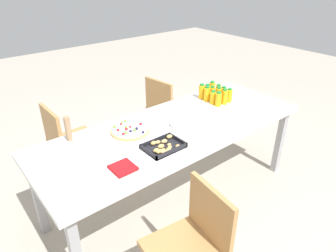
{
  "coord_description": "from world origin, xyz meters",
  "views": [
    {
      "loc": [
        1.44,
        1.67,
        1.92
      ],
      "look_at": [
        0.06,
        -0.02,
        0.76
      ],
      "focal_mm": 32.62,
      "sensor_mm": 36.0,
      "label": 1
    }
  ],
  "objects_px": {
    "juice_bottle_5": "(207,94)",
    "juice_bottle_4": "(212,93)",
    "juice_bottle_0": "(212,88)",
    "party_table": "(175,133)",
    "juice_bottle_10": "(225,97)",
    "snack_tray": "(163,146)",
    "juice_bottle_7": "(218,95)",
    "juice_bottle_6": "(224,93)",
    "juice_bottle_3": "(218,91)",
    "fruit_pizza": "(130,130)",
    "chair_near_right": "(67,139)",
    "plate_stack": "(183,123)",
    "juice_bottle_2": "(202,92)",
    "juice_bottle_9": "(229,95)",
    "chair_near_left": "(166,106)",
    "napkin_stack": "(123,168)",
    "juice_bottle_8": "(213,98)",
    "cardboard_tube": "(68,129)",
    "juice_bottle_1": "(207,91)",
    "juice_bottle_11": "(218,99)",
    "chair_far_right": "(193,241)"
  },
  "relations": [
    {
      "from": "juice_bottle_5",
      "to": "juice_bottle_4",
      "type": "bearing_deg",
      "value": 177.23
    },
    {
      "from": "juice_bottle_4",
      "to": "juice_bottle_11",
      "type": "height_order",
      "value": "juice_bottle_11"
    },
    {
      "from": "juice_bottle_3",
      "to": "juice_bottle_5",
      "type": "relative_size",
      "value": 0.9
    },
    {
      "from": "chair_near_left",
      "to": "juice_bottle_10",
      "type": "bearing_deg",
      "value": 2.11
    },
    {
      "from": "juice_bottle_5",
      "to": "plate_stack",
      "type": "xyz_separation_m",
      "value": [
        0.51,
        0.23,
        -0.06
      ]
    },
    {
      "from": "party_table",
      "to": "juice_bottle_10",
      "type": "bearing_deg",
      "value": -175.22
    },
    {
      "from": "juice_bottle_5",
      "to": "juice_bottle_10",
      "type": "xyz_separation_m",
      "value": [
        -0.08,
        0.16,
        0.0
      ]
    },
    {
      "from": "juice_bottle_5",
      "to": "snack_tray",
      "type": "distance_m",
      "value": 0.95
    },
    {
      "from": "juice_bottle_8",
      "to": "cardboard_tube",
      "type": "bearing_deg",
      "value": -9.08
    },
    {
      "from": "juice_bottle_4",
      "to": "plate_stack",
      "type": "xyz_separation_m",
      "value": [
        0.58,
        0.22,
        -0.05
      ]
    },
    {
      "from": "chair_near_right",
      "to": "chair_near_left",
      "type": "distance_m",
      "value": 1.16
    },
    {
      "from": "party_table",
      "to": "juice_bottle_2",
      "type": "bearing_deg",
      "value": -153.94
    },
    {
      "from": "party_table",
      "to": "snack_tray",
      "type": "relative_size",
      "value": 8.08
    },
    {
      "from": "chair_near_right",
      "to": "fruit_pizza",
      "type": "xyz_separation_m",
      "value": [
        -0.3,
        0.61,
        0.25
      ]
    },
    {
      "from": "juice_bottle_0",
      "to": "juice_bottle_10",
      "type": "height_order",
      "value": "juice_bottle_10"
    },
    {
      "from": "party_table",
      "to": "cardboard_tube",
      "type": "bearing_deg",
      "value": -24.1
    },
    {
      "from": "chair_far_right",
      "to": "juice_bottle_8",
      "type": "distance_m",
      "value": 1.48
    },
    {
      "from": "juice_bottle_0",
      "to": "juice_bottle_5",
      "type": "relative_size",
      "value": 0.96
    },
    {
      "from": "juice_bottle_1",
      "to": "juice_bottle_9",
      "type": "height_order",
      "value": "juice_bottle_9"
    },
    {
      "from": "party_table",
      "to": "plate_stack",
      "type": "xyz_separation_m",
      "value": [
        -0.07,
        0.02,
        0.07
      ]
    },
    {
      "from": "juice_bottle_4",
      "to": "juice_bottle_8",
      "type": "relative_size",
      "value": 1.03
    },
    {
      "from": "juice_bottle_3",
      "to": "fruit_pizza",
      "type": "xyz_separation_m",
      "value": [
        1.07,
        0.04,
        -0.05
      ]
    },
    {
      "from": "chair_near_left",
      "to": "plate_stack",
      "type": "height_order",
      "value": "chair_near_left"
    },
    {
      "from": "chair_near_right",
      "to": "fruit_pizza",
      "type": "distance_m",
      "value": 0.73
    },
    {
      "from": "party_table",
      "to": "juice_bottle_10",
      "type": "xyz_separation_m",
      "value": [
        -0.66,
        -0.05,
        0.13
      ]
    },
    {
      "from": "juice_bottle_0",
      "to": "juice_bottle_8",
      "type": "relative_size",
      "value": 1.07
    },
    {
      "from": "juice_bottle_3",
      "to": "napkin_stack",
      "type": "distance_m",
      "value": 1.44
    },
    {
      "from": "juice_bottle_1",
      "to": "juice_bottle_11",
      "type": "xyz_separation_m",
      "value": [
        0.08,
        0.22,
        0.01
      ]
    },
    {
      "from": "chair_near_left",
      "to": "chair_near_right",
      "type": "bearing_deg",
      "value": -97.78
    },
    {
      "from": "juice_bottle_7",
      "to": "plate_stack",
      "type": "relative_size",
      "value": 0.69
    },
    {
      "from": "party_table",
      "to": "cardboard_tube",
      "type": "height_order",
      "value": "cardboard_tube"
    },
    {
      "from": "juice_bottle_7",
      "to": "juice_bottle_9",
      "type": "bearing_deg",
      "value": 139.99
    },
    {
      "from": "chair_near_left",
      "to": "cardboard_tube",
      "type": "bearing_deg",
      "value": -79.11
    },
    {
      "from": "party_table",
      "to": "juice_bottle_6",
      "type": "bearing_deg",
      "value": -169.75
    },
    {
      "from": "juice_bottle_6",
      "to": "snack_tray",
      "type": "height_order",
      "value": "juice_bottle_6"
    },
    {
      "from": "juice_bottle_2",
      "to": "juice_bottle_3",
      "type": "distance_m",
      "value": 0.17
    },
    {
      "from": "chair_near_right",
      "to": "juice_bottle_8",
      "type": "relative_size",
      "value": 6.2
    },
    {
      "from": "snack_tray",
      "to": "napkin_stack",
      "type": "bearing_deg",
      "value": 5.41
    },
    {
      "from": "juice_bottle_7",
      "to": "napkin_stack",
      "type": "distance_m",
      "value": 1.34
    },
    {
      "from": "juice_bottle_6",
      "to": "plate_stack",
      "type": "bearing_deg",
      "value": 12.52
    },
    {
      "from": "snack_tray",
      "to": "juice_bottle_9",
      "type": "bearing_deg",
      "value": -165.78
    },
    {
      "from": "snack_tray",
      "to": "juice_bottle_7",
      "type": "bearing_deg",
      "value": -160.83
    },
    {
      "from": "chair_near_right",
      "to": "juice_bottle_7",
      "type": "relative_size",
      "value": 5.51
    },
    {
      "from": "cardboard_tube",
      "to": "juice_bottle_10",
      "type": "bearing_deg",
      "value": 168.65
    },
    {
      "from": "juice_bottle_4",
      "to": "juice_bottle_7",
      "type": "bearing_deg",
      "value": 91.56
    },
    {
      "from": "juice_bottle_2",
      "to": "juice_bottle_9",
      "type": "height_order",
      "value": "juice_bottle_2"
    },
    {
      "from": "juice_bottle_1",
      "to": "juice_bottle_7",
      "type": "height_order",
      "value": "juice_bottle_7"
    },
    {
      "from": "party_table",
      "to": "juice_bottle_10",
      "type": "distance_m",
      "value": 0.67
    },
    {
      "from": "chair_near_right",
      "to": "juice_bottle_0",
      "type": "distance_m",
      "value": 1.48
    },
    {
      "from": "juice_bottle_2",
      "to": "plate_stack",
      "type": "xyz_separation_m",
      "value": [
        0.52,
        0.3,
        -0.06
      ]
    }
  ]
}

